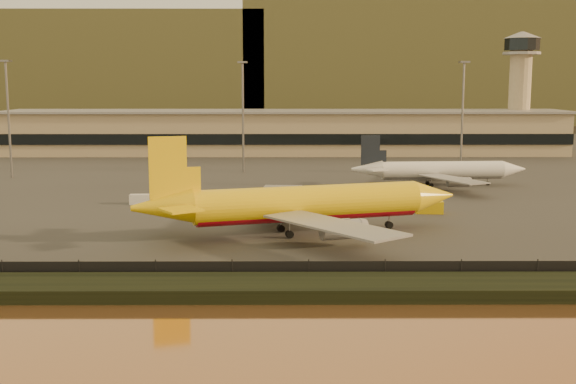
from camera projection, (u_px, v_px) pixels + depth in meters
name	position (u px, v px, depth m)	size (l,w,h in m)	color
ground	(289.00, 254.00, 88.46)	(900.00, 900.00, 0.00)	black
embankment	(290.00, 288.00, 71.55)	(320.00, 7.00, 1.40)	black
tarmac	(286.00, 165.00, 182.36)	(320.00, 220.00, 0.20)	#2D2D2D
perimeter_fence	(290.00, 271.00, 75.42)	(300.00, 0.05, 2.20)	black
terminal_building	(237.00, 133.00, 211.56)	(202.00, 25.00, 12.60)	tan
control_tower	(520.00, 80.00, 215.08)	(11.20, 11.20, 35.50)	tan
apron_light_masts	(354.00, 106.00, 160.32)	(152.20, 12.20, 25.40)	slate
distant_hills	(249.00, 64.00, 419.73)	(470.00, 160.00, 70.00)	brown
dhl_cargo_jet	(302.00, 204.00, 98.82)	(45.55, 43.54, 13.84)	yellow
white_narrowbody_jet	(439.00, 171.00, 145.14)	(35.78, 34.86, 10.28)	white
gse_vehicle_yellow	(429.00, 207.00, 114.89)	(4.33, 1.95, 1.95)	yellow
gse_vehicle_white	(141.00, 199.00, 123.78)	(3.66, 1.65, 1.65)	white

